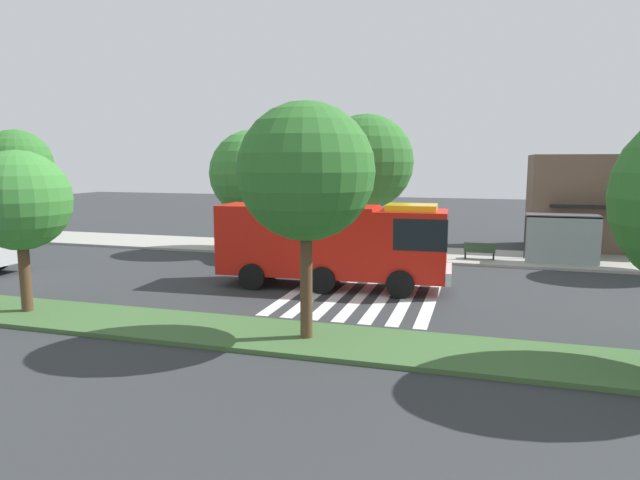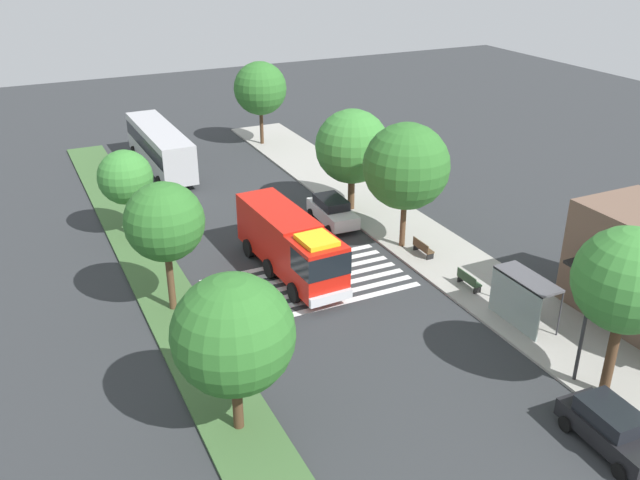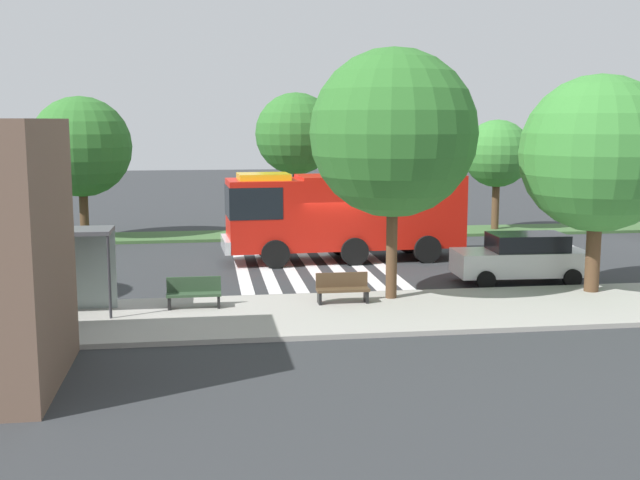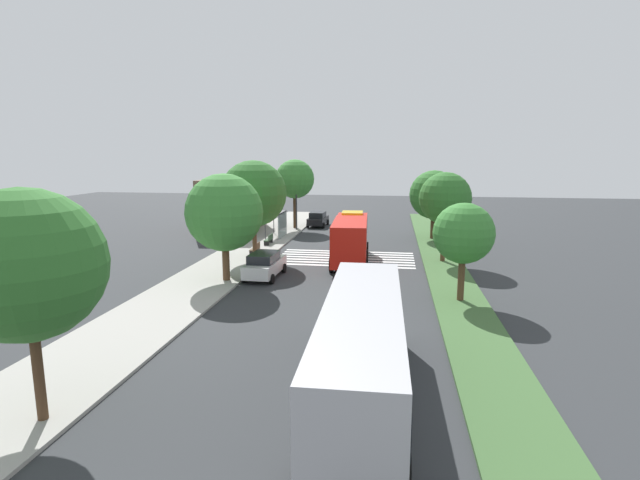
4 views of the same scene
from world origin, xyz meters
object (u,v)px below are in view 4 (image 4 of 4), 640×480
object	(u,v)px
fire_truck	(351,237)
bench_west_of_shelter	(255,249)
sidewalk_tree_center	(253,194)
sidewalk_tree_far_west	(26,265)
median_tree_far_west	(464,234)
street_lamp	(296,194)
transit_bus	(362,344)
bus_stop_shelter	(279,219)
parked_car_mid	(318,219)
parked_car_west	(265,265)
sidewalk_tree_east	(295,179)
median_tree_west	(445,198)
sidewalk_tree_west	(224,213)
median_tree_center	(434,195)
bench_near_shelter	(269,239)

from	to	relation	value
fire_truck	bench_west_of_shelter	distance (m)	8.17
bench_west_of_shelter	sidewalk_tree_center	distance (m)	4.94
sidewalk_tree_far_west	median_tree_far_west	size ratio (longest dim) A/B	1.31
street_lamp	sidewalk_tree_far_west	size ratio (longest dim) A/B	0.90
transit_bus	bus_stop_shelter	world-z (taller)	transit_bus
parked_car_mid	median_tree_far_west	distance (m)	30.11
parked_car_west	sidewalk_tree_center	world-z (taller)	sidewalk_tree_center
sidewalk_tree_east	median_tree_west	distance (m)	20.75
sidewalk_tree_west	sidewalk_tree_far_west	bearing A→B (deg)	180.00
median_tree_far_west	sidewalk_tree_center	bearing A→B (deg)	58.66
fire_truck	median_tree_center	world-z (taller)	median_tree_center
median_tree_far_west	parked_car_west	bearing A→B (deg)	73.36
bus_stop_shelter	median_tree_west	size ratio (longest dim) A/B	0.51
street_lamp	sidewalk_tree_far_west	bearing A→B (deg)	179.40
median_tree_west	bus_stop_shelter	bearing A→B (deg)	59.63
sidewalk_tree_east	median_tree_center	size ratio (longest dim) A/B	1.14
fire_truck	bench_near_shelter	distance (m)	9.87
transit_bus	street_lamp	xyz separation A→B (m)	(35.56, 9.36, 1.91)
parked_car_mid	bus_stop_shelter	bearing A→B (deg)	164.91
parked_car_west	sidewalk_tree_east	bearing A→B (deg)	8.04
bus_stop_shelter	bench_near_shelter	bearing A→B (deg)	179.88
bench_near_shelter	sidewalk_tree_west	size ratio (longest dim) A/B	0.23
bus_stop_shelter	sidewalk_tree_far_west	size ratio (longest dim) A/B	0.48
bench_west_of_shelter	sidewalk_tree_west	bearing A→B (deg)	-177.08
transit_bus	median_tree_center	world-z (taller)	median_tree_center
parked_car_west	sidewalk_tree_west	bearing A→B (deg)	126.14
fire_truck	median_tree_west	world-z (taller)	median_tree_west
parked_car_mid	transit_bus	xyz separation A→B (m)	(-39.17, -7.57, 1.19)
bench_near_shelter	median_tree_west	bearing A→B (deg)	-107.70
parked_car_mid	sidewalk_tree_west	world-z (taller)	sidewalk_tree_west
parked_car_west	fire_truck	bearing A→B (deg)	-41.47
sidewalk_tree_east	median_tree_far_west	size ratio (longest dim) A/B	1.37
fire_truck	street_lamp	xyz separation A→B (m)	(14.35, 7.14, 1.98)
parked_car_west	transit_bus	xyz separation A→B (m)	(-15.60, -7.57, 1.16)
median_tree_far_west	median_tree_center	xyz separation A→B (m)	(20.25, 0.00, 0.45)
sidewalk_tree_far_west	median_tree_west	bearing A→B (deg)	-30.34
median_tree_west	sidewalk_tree_west	bearing A→B (deg)	118.61
transit_bus	median_tree_center	bearing A→B (deg)	170.46
street_lamp	median_tree_west	world-z (taller)	median_tree_west
parked_car_west	street_lamp	xyz separation A→B (m)	(19.96, 1.80, 3.08)
fire_truck	transit_bus	world-z (taller)	fire_truck
bench_near_shelter	parked_car_mid	bearing A→B (deg)	-12.03
bench_near_shelter	sidewalk_tree_west	world-z (taller)	sidewalk_tree_west
parked_car_mid	transit_bus	distance (m)	39.91
median_tree_far_west	median_tree_west	bearing A→B (deg)	-0.00
bench_near_shelter	sidewalk_tree_far_west	distance (m)	30.06
sidewalk_tree_west	fire_truck	bearing A→B (deg)	-46.75
parked_car_mid	street_lamp	bearing A→B (deg)	155.88
bench_west_of_shelter	median_tree_west	size ratio (longest dim) A/B	0.23
fire_truck	parked_car_west	distance (m)	7.83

